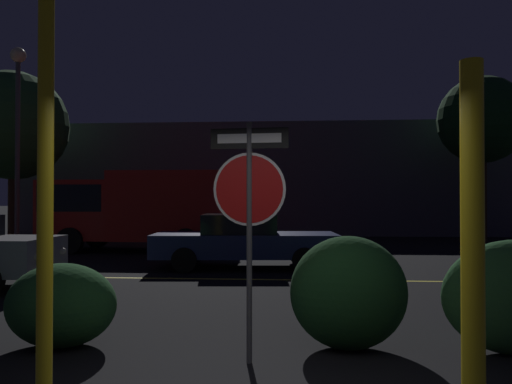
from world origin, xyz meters
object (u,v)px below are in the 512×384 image
object	(u,v)px
hedge_bush_2	(348,293)
tree_0	(482,120)
tree_1	(13,126)
stop_sign	(249,194)
yellow_pole_right	(473,253)
hedge_bush_1	(61,305)
delivery_truck	(136,207)
street_lamp	(18,109)
passing_car_2	(244,241)
yellow_pole_left	(45,215)

from	to	relation	value
hedge_bush_2	tree_0	distance (m)	17.27
tree_0	tree_1	size ratio (longest dim) A/B	0.96
stop_sign	yellow_pole_right	xyz separation A→B (m)	(1.71, -1.69, -0.43)
stop_sign	tree_1	size ratio (longest dim) A/B	0.36
stop_sign	hedge_bush_1	bearing A→B (deg)	174.71
yellow_pole_right	delivery_truck	xyz separation A→B (m)	(-6.52, 12.88, 0.14)
tree_1	delivery_truck	bearing A→B (deg)	-28.80
tree_0	tree_1	world-z (taller)	tree_1
yellow_pole_right	street_lamp	world-z (taller)	street_lamp
hedge_bush_1	passing_car_2	distance (m)	7.08
hedge_bush_1	tree_1	bearing A→B (deg)	122.00
stop_sign	passing_car_2	size ratio (longest dim) A/B	0.53
stop_sign	yellow_pole_left	xyz separation A→B (m)	(-1.38, -1.70, -0.18)
yellow_pole_left	tree_1	distance (m)	19.36
yellow_pole_left	tree_0	distance (m)	20.14
hedge_bush_2	street_lamp	size ratio (longest dim) A/B	0.19
hedge_bush_1	delivery_truck	size ratio (longest dim) A/B	0.21
yellow_pole_right	yellow_pole_left	bearing A→B (deg)	-179.87
stop_sign	delivery_truck	distance (m)	12.18
yellow_pole_right	tree_0	distance (m)	18.90
street_lamp	passing_car_2	bearing A→B (deg)	-25.72
stop_sign	hedge_bush_1	xyz separation A→B (m)	(-2.25, 0.42, -1.30)
passing_car_2	delivery_truck	xyz separation A→B (m)	(-4.05, 3.85, 0.81)
delivery_truck	street_lamp	distance (m)	5.43
stop_sign	tree_1	world-z (taller)	tree_1
yellow_pole_right	tree_0	bearing A→B (deg)	69.38
yellow_pole_left	tree_1	size ratio (longest dim) A/B	0.46
passing_car_2	hedge_bush_2	bearing A→B (deg)	11.37
yellow_pole_right	passing_car_2	world-z (taller)	yellow_pole_right
yellow_pole_left	delivery_truck	size ratio (longest dim) A/B	0.51
passing_car_2	yellow_pole_left	bearing A→B (deg)	-7.91
hedge_bush_2	hedge_bush_1	bearing A→B (deg)	-177.68
tree_0	hedge_bush_2	bearing A→B (deg)	-115.29
delivery_truck	tree_0	distance (m)	14.23
yellow_pole_right	tree_1	bearing A→B (deg)	128.20
tree_1	hedge_bush_2	bearing A→B (deg)	-49.04
tree_1	tree_0	bearing A→B (deg)	2.89
passing_car_2	tree_1	bearing A→B (deg)	-129.14
yellow_pole_left	hedge_bush_1	world-z (taller)	yellow_pole_left
yellow_pole_left	tree_1	bearing A→B (deg)	120.86
hedge_bush_1	street_lamp	distance (m)	13.57
tree_1	street_lamp	bearing A→B (deg)	-57.53
yellow_pole_left	yellow_pole_right	world-z (taller)	yellow_pole_left
hedge_bush_2	delivery_truck	world-z (taller)	delivery_truck
street_lamp	tree_1	world-z (taller)	tree_1
hedge_bush_1	tree_0	world-z (taller)	tree_0
stop_sign	street_lamp	world-z (taller)	street_lamp
hedge_bush_2	tree_1	xyz separation A→B (m)	(-12.28, 14.14, 4.16)
yellow_pole_left	tree_1	xyz separation A→B (m)	(-9.79, 16.39, 3.20)
hedge_bush_2	tree_1	world-z (taller)	tree_1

